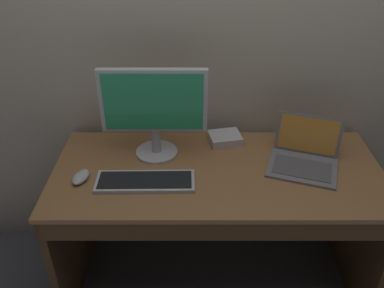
# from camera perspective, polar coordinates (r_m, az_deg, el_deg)

# --- Properties ---
(ground_plane) EXTENTS (14.00, 14.00, 0.00)m
(ground_plane) POSITION_cam_1_polar(r_m,az_deg,el_deg) (2.38, 2.96, -18.53)
(ground_plane) COLOR #4C4C51
(back_wall) EXTENTS (3.88, 0.04, 2.77)m
(back_wall) POSITION_cam_1_polar(r_m,az_deg,el_deg) (1.93, 3.63, 18.56)
(back_wall) COLOR #ADA38E
(back_wall) RESTS_ON ground
(desk) EXTENTS (1.52, 0.67, 0.76)m
(desk) POSITION_cam_1_polar(r_m,az_deg,el_deg) (1.97, 3.43, -9.05)
(desk) COLOR olive
(desk) RESTS_ON ground
(laptop_space_gray) EXTENTS (0.38, 0.36, 0.20)m
(laptop_space_gray) POSITION_cam_1_polar(r_m,az_deg,el_deg) (1.93, 15.54, -1.86)
(laptop_space_gray) COLOR slate
(laptop_space_gray) RESTS_ON desk
(external_monitor) EXTENTS (0.48, 0.20, 0.44)m
(external_monitor) POSITION_cam_1_polar(r_m,az_deg,el_deg) (1.82, -5.53, 5.10)
(external_monitor) COLOR #B7B7BC
(external_monitor) RESTS_ON desk
(wired_keyboard) EXTENTS (0.43, 0.16, 0.02)m
(wired_keyboard) POSITION_cam_1_polar(r_m,az_deg,el_deg) (1.77, -6.75, -5.30)
(wired_keyboard) COLOR #BCBCC1
(wired_keyboard) RESTS_ON desk
(computer_mouse) EXTENTS (0.09, 0.12, 0.03)m
(computer_mouse) POSITION_cam_1_polar(r_m,az_deg,el_deg) (1.84, -15.62, -4.55)
(computer_mouse) COLOR #B7B7BC
(computer_mouse) RESTS_ON desk
(external_drive_box) EXTENTS (0.18, 0.16, 0.04)m
(external_drive_box) POSITION_cam_1_polar(r_m,az_deg,el_deg) (2.04, 4.60, 0.85)
(external_drive_box) COLOR silver
(external_drive_box) RESTS_ON desk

